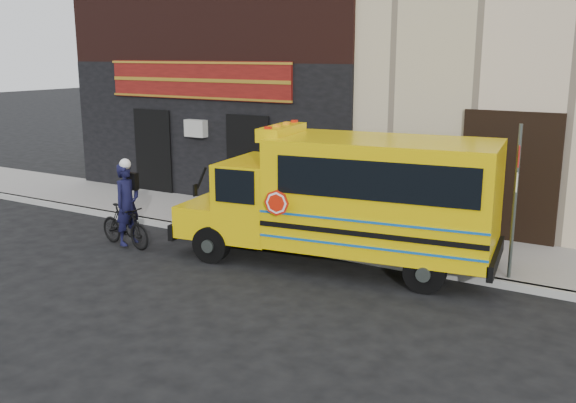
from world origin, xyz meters
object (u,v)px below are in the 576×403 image
(sign_pole, at_px, (515,198))
(bicycle, at_px, (125,226))
(cyclist, at_px, (127,206))
(school_bus, at_px, (351,197))

(sign_pole, xyz_separation_m, bicycle, (-8.28, -1.96, -1.24))
(bicycle, relative_size, cyclist, 0.87)
(sign_pole, distance_m, cyclist, 8.49)
(bicycle, bearing_deg, school_bus, -67.21)
(sign_pole, distance_m, bicycle, 8.60)
(school_bus, height_order, cyclist, school_bus)
(sign_pole, relative_size, cyclist, 1.64)
(sign_pole, xyz_separation_m, cyclist, (-8.24, -1.89, -0.78))
(school_bus, distance_m, cyclist, 5.28)
(sign_pole, bearing_deg, cyclist, -167.11)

